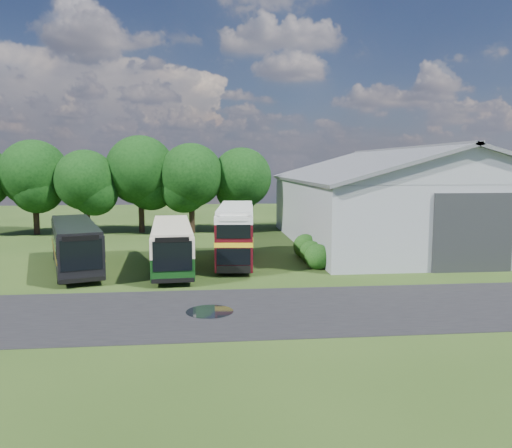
{
  "coord_description": "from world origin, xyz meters",
  "views": [
    {
      "loc": [
        -1.61,
        -25.42,
        6.76
      ],
      "look_at": [
        1.76,
        8.0,
        2.73
      ],
      "focal_mm": 35.0,
      "sensor_mm": 36.0,
      "label": 1
    }
  ],
  "objects": [
    {
      "name": "bus_maroon_double",
      "position": [
        0.42,
        8.44,
        1.98
      ],
      "size": [
        3.18,
        9.4,
        3.96
      ],
      "rotation": [
        0.0,
        0.0,
        -0.09
      ],
      "color": "black",
      "rests_on": "ground"
    },
    {
      "name": "asphalt_road",
      "position": [
        3.0,
        -3.0,
        0.0
      ],
      "size": [
        60.0,
        8.0,
        0.02
      ],
      "primitive_type": "cube",
      "color": "black",
      "rests_on": "ground"
    },
    {
      "name": "storage_shed",
      "position": [
        15.0,
        15.98,
        4.17
      ],
      "size": [
        18.8,
        24.8,
        8.15
      ],
      "color": "gray",
      "rests_on": "ground"
    },
    {
      "name": "tree_left_a",
      "position": [
        -18.0,
        24.5,
        5.87
      ],
      "size": [
        6.46,
        6.46,
        9.12
      ],
      "color": "black",
      "rests_on": "ground"
    },
    {
      "name": "shrub_mid",
      "position": [
        5.6,
        8.0,
        0.0
      ],
      "size": [
        1.6,
        1.6,
        1.6
      ],
      "primitive_type": "sphere",
      "color": "#194714",
      "rests_on": "ground"
    },
    {
      "name": "tree_left_b",
      "position": [
        -13.0,
        23.5,
        5.25
      ],
      "size": [
        5.78,
        5.78,
        8.16
      ],
      "color": "black",
      "rests_on": "ground"
    },
    {
      "name": "shrub_back",
      "position": [
        5.6,
        10.0,
        0.0
      ],
      "size": [
        1.8,
        1.8,
        1.8
      ],
      "primitive_type": "sphere",
      "color": "#194714",
      "rests_on": "ground"
    },
    {
      "name": "shrub_front",
      "position": [
        5.6,
        6.0,
        0.0
      ],
      "size": [
        1.7,
        1.7,
        1.7
      ],
      "primitive_type": "sphere",
      "color": "#194714",
      "rests_on": "ground"
    },
    {
      "name": "tree_mid",
      "position": [
        -8.0,
        24.8,
        6.18
      ],
      "size": [
        6.8,
        6.8,
        9.6
      ],
      "color": "black",
      "rests_on": "ground"
    },
    {
      "name": "ground",
      "position": [
        0.0,
        0.0,
        0.0
      ],
      "size": [
        120.0,
        120.0,
        0.0
      ],
      "primitive_type": "plane",
      "color": "#203511",
      "rests_on": "ground"
    },
    {
      "name": "bus_green_single",
      "position": [
        -3.84,
        6.94,
        1.57
      ],
      "size": [
        3.25,
        10.87,
        2.96
      ],
      "rotation": [
        0.0,
        0.0,
        0.07
      ],
      "color": "black",
      "rests_on": "ground"
    },
    {
      "name": "tree_right_a",
      "position": [
        -3.0,
        23.8,
        5.69
      ],
      "size": [
        6.26,
        6.26,
        8.83
      ],
      "color": "black",
      "rests_on": "ground"
    },
    {
      "name": "bus_dark_single",
      "position": [
        -10.07,
        7.4,
        1.62
      ],
      "size": [
        5.79,
        11.28,
        3.04
      ],
      "rotation": [
        0.0,
        0.0,
        0.31
      ],
      "color": "black",
      "rests_on": "ground"
    },
    {
      "name": "tree_right_b",
      "position": [
        2.0,
        24.6,
        5.44
      ],
      "size": [
        5.98,
        5.98,
        8.45
      ],
      "color": "black",
      "rests_on": "ground"
    },
    {
      "name": "puddle",
      "position": [
        -1.5,
        -3.0,
        0.0
      ],
      "size": [
        2.2,
        2.2,
        0.01
      ],
      "primitive_type": "cylinder",
      "color": "black",
      "rests_on": "ground"
    }
  ]
}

